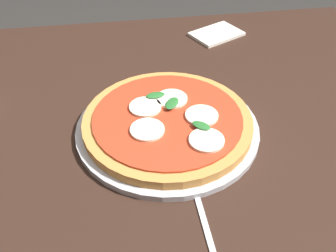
{
  "coord_description": "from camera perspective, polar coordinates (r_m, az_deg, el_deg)",
  "views": [
    {
      "loc": [
        -0.08,
        -0.52,
        1.22
      ],
      "look_at": [
        0.0,
        0.01,
        0.76
      ],
      "focal_mm": 39.99,
      "sensor_mm": 36.0,
      "label": 1
    }
  ],
  "objects": [
    {
      "name": "dining_table",
      "position": [
        0.78,
        0.05,
        -6.82
      ],
      "size": [
        1.2,
        1.02,
        0.75
      ],
      "color": "black",
      "rests_on": "ground_plane"
    },
    {
      "name": "serving_tray",
      "position": [
        0.71,
        -0.0,
        -0.24
      ],
      "size": [
        0.35,
        0.35,
        0.01
      ],
      "primitive_type": "cylinder",
      "color": "#B2B2B7",
      "rests_on": "dining_table"
    },
    {
      "name": "pizza",
      "position": [
        0.7,
        0.13,
        0.82
      ],
      "size": [
        0.32,
        0.32,
        0.03
      ],
      "color": "#C6843F",
      "rests_on": "serving_tray"
    },
    {
      "name": "napkin",
      "position": [
        1.05,
        7.4,
        13.74
      ],
      "size": [
        0.16,
        0.14,
        0.01
      ],
      "primitive_type": "cube",
      "rotation": [
        0.0,
        0.0,
        0.46
      ],
      "color": "white",
      "rests_on": "dining_table"
    }
  ]
}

